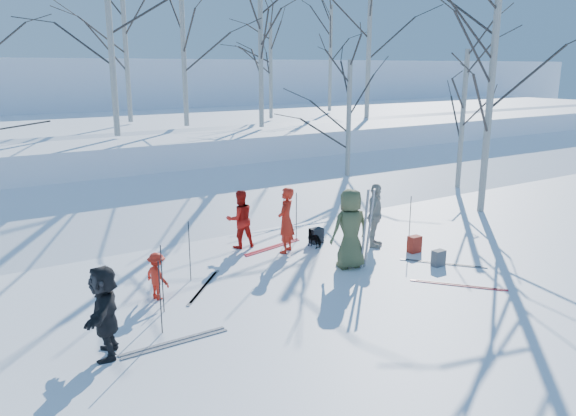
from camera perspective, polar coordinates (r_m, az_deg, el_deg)
ground at (r=12.52m, az=3.75°, el=-7.20°), size 120.00×120.00×0.00m
snow_ramp at (r=18.31m, az=-9.36°, el=0.06°), size 70.00×9.49×4.12m
snow_plateau at (r=27.48m, az=-17.88°, el=6.06°), size 70.00×18.00×2.20m
far_hill at (r=47.92m, az=-24.74°, el=9.85°), size 90.00×30.00×6.00m
skier_olive_center at (r=12.98m, az=6.34°, el=-2.12°), size 1.01×0.75×1.87m
skier_red_north at (r=14.00m, az=-0.20°, el=-1.25°), size 0.72×0.69×1.67m
skier_redor_behind at (r=14.45m, az=-4.90°, el=-1.13°), size 0.80×0.66×1.51m
skier_red_seated at (r=11.61m, az=-13.15°, el=-6.75°), size 0.54×0.71×0.97m
skier_cream_east at (r=14.60m, az=8.82°, el=-0.77°), size 1.02×0.93×1.67m
skier_grey_west at (r=9.54m, az=-18.13°, el=-9.95°), size 0.95×1.50×1.54m
dog at (r=14.59m, az=2.73°, el=-3.11°), size 0.35×0.57×0.45m
upright_ski_left at (r=12.92m, az=7.79°, el=-2.17°), size 0.10×0.17×1.90m
upright_ski_right at (r=13.00m, az=8.27°, el=-2.09°), size 0.12×0.23×1.89m
ski_pair_a at (r=14.59m, az=-1.56°, el=-3.99°), size 1.02×1.99×0.02m
ski_pair_b at (r=13.90m, az=15.46°, el=-5.45°), size 2.06×2.10×0.02m
ski_pair_c at (r=12.67m, az=16.91°, el=-7.51°), size 2.07×2.10×0.02m
ski_pair_d at (r=12.17m, az=-8.55°, el=-7.93°), size 2.09×2.10×0.02m
ski_pair_e at (r=9.98m, az=-11.41°, el=-13.24°), size 0.22×1.90×0.02m
ski_pole_a at (r=12.39m, az=-9.97°, el=-4.33°), size 0.02×0.02×1.34m
ski_pole_b at (r=14.45m, az=-0.41°, el=-1.43°), size 0.02×0.02×1.34m
ski_pole_c at (r=10.09m, az=-12.85°, el=-8.86°), size 0.02×0.02×1.34m
ski_pole_d at (r=10.92m, az=-12.66°, el=-7.05°), size 0.02×0.02×1.34m
ski_pole_e at (r=14.90m, az=0.85°, el=-0.95°), size 0.02×0.02×1.34m
ski_pole_f at (r=14.87m, az=12.28°, el=-1.31°), size 0.02×0.02×1.34m
backpack_red at (r=14.52m, az=12.72°, el=-3.60°), size 0.32×0.22×0.42m
backpack_grey at (r=13.69m, az=15.04°, el=-4.93°), size 0.30×0.20×0.38m
backpack_dark at (r=14.92m, az=2.89°, el=-2.82°), size 0.34×0.24×0.40m
birch_plateau_a at (r=23.50m, az=-10.58°, el=15.69°), size 4.90×4.90×6.14m
birch_plateau_d at (r=27.23m, az=8.26°, el=17.15°), size 5.97×5.97×7.67m
birch_plateau_e at (r=25.76m, az=-16.15°, el=15.23°), size 4.90×4.90×6.14m
birch_plateau_f at (r=31.17m, az=4.33°, el=14.86°), size 4.45×4.45×5.50m
birch_plateau_g at (r=26.54m, az=-1.77°, el=13.70°), size 3.59×3.59×4.28m
birch_plateau_h at (r=20.64m, az=-17.63°, el=16.50°), size 5.39×5.39×6.84m
birch_plateau_i at (r=22.70m, az=-2.78°, el=15.41°), size 4.59×4.59×5.71m
birch_edge_b at (r=18.74m, az=19.85°, el=10.55°), size 5.69×5.69×7.28m
birch_edge_c at (r=21.75m, az=17.29°, el=8.35°), size 4.22×4.22×5.17m
birch_edge_e at (r=20.38m, az=6.16°, el=8.01°), size 3.95×3.95×4.79m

